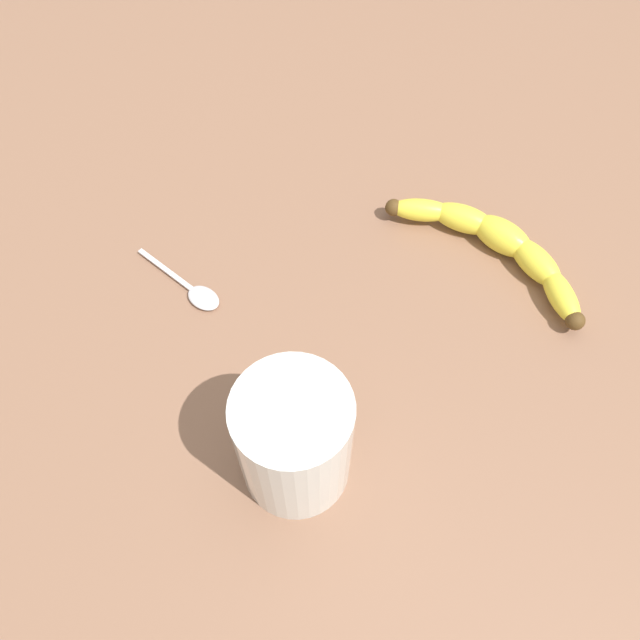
% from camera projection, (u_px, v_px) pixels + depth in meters
% --- Properties ---
extents(wooden_tabletop, '(1.20, 1.20, 0.03)m').
position_uv_depth(wooden_tabletop, '(392.00, 306.00, 0.61)').
color(wooden_tabletop, '#865F48').
rests_on(wooden_tabletop, ground).
extents(banana, '(0.17, 0.17, 0.03)m').
position_uv_depth(banana, '(495.00, 243.00, 0.61)').
color(banana, yellow).
rests_on(banana, wooden_tabletop).
extents(smoothie_glass, '(0.09, 0.09, 0.11)m').
position_uv_depth(smoothie_glass, '(294.00, 442.00, 0.46)').
color(smoothie_glass, silver).
rests_on(smoothie_glass, wooden_tabletop).
extents(teaspoon, '(0.09, 0.09, 0.01)m').
position_uv_depth(teaspoon, '(199.00, 294.00, 0.59)').
color(teaspoon, silver).
rests_on(teaspoon, wooden_tabletop).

